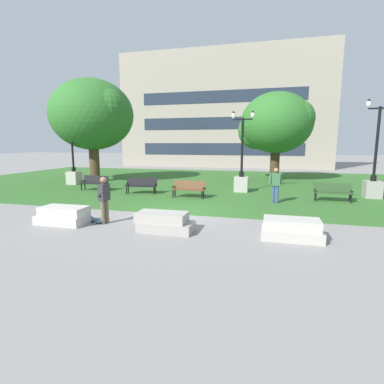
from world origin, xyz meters
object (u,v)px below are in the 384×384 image
(skateboard, at_px, (95,220))
(park_bench_far_left, at_px, (95,182))
(park_bench_near_right, at_px, (141,185))
(lamp_post_right, at_px, (74,170))
(concrete_block_center, at_px, (63,216))
(person_skateboarder, at_px, (104,197))
(park_bench_far_right, at_px, (333,191))
(concrete_block_left, at_px, (164,222))
(person_bystander_near_lawn, at_px, (276,183))
(lamp_post_center, at_px, (373,178))
(concrete_block_right, at_px, (292,229))
(lamp_post_left, at_px, (241,175))
(park_bench_near_left, at_px, (189,188))

(skateboard, xyz_separation_m, park_bench_far_left, (-4.23, 6.63, 0.45))
(park_bench_near_right, height_order, lamp_post_right, lamp_post_right)
(concrete_block_center, relative_size, lamp_post_right, 0.37)
(person_skateboarder, relative_size, park_bench_far_right, 0.94)
(concrete_block_left, xyz_separation_m, park_bench_far_left, (-7.11, 7.07, 0.23))
(concrete_block_left, xyz_separation_m, skateboard, (-2.88, 0.44, -0.22))
(concrete_block_center, xyz_separation_m, person_skateboarder, (1.44, 0.43, 0.66))
(person_bystander_near_lawn, bearing_deg, lamp_post_center, 28.94)
(concrete_block_right, xyz_separation_m, lamp_post_left, (-2.35, 8.68, 0.68))
(concrete_block_left, bearing_deg, skateboard, 171.33)
(park_bench_near_left, height_order, lamp_post_center, lamp_post_center)
(concrete_block_center, height_order, lamp_post_right, lamp_post_right)
(concrete_block_right, height_order, park_bench_far_left, park_bench_far_left)
(skateboard, bearing_deg, park_bench_far_right, 35.18)
(concrete_block_right, relative_size, park_bench_far_right, 0.99)
(park_bench_near_right, distance_m, person_bystander_near_lawn, 7.51)
(lamp_post_center, bearing_deg, park_bench_far_right, -144.68)
(person_skateboarder, bearing_deg, park_bench_near_right, 102.52)
(concrete_block_center, bearing_deg, concrete_block_left, 0.70)
(skateboard, height_order, park_bench_far_left, park_bench_far_left)
(skateboard, xyz_separation_m, lamp_post_right, (-7.23, 8.78, 0.94))
(park_bench_far_left, bearing_deg, person_bystander_near_lawn, -6.88)
(concrete_block_left, relative_size, skateboard, 1.93)
(person_skateboarder, xyz_separation_m, park_bench_far_left, (-4.68, 6.69, -0.43))
(concrete_block_right, xyz_separation_m, park_bench_near_left, (-4.88, 5.97, 0.23))
(skateboard, distance_m, park_bench_far_left, 7.88)
(park_bench_far_left, bearing_deg, lamp_post_right, 144.42)
(person_skateboarder, height_order, person_bystander_near_lawn, person_bystander_near_lawn)
(park_bench_near_right, relative_size, lamp_post_center, 0.36)
(park_bench_far_left, bearing_deg, lamp_post_center, 5.39)
(park_bench_near_right, height_order, lamp_post_center, lamp_post_center)
(concrete_block_right, xyz_separation_m, skateboard, (-6.91, 0.24, -0.22))
(park_bench_near_left, height_order, park_bench_near_right, same)
(lamp_post_left, relative_size, person_bystander_near_lawn, 2.77)
(concrete_block_left, relative_size, park_bench_far_right, 1.03)
(concrete_block_center, distance_m, lamp_post_left, 10.52)
(park_bench_near_right, relative_size, park_bench_far_right, 1.03)
(concrete_block_right, relative_size, park_bench_near_right, 0.97)
(skateboard, relative_size, park_bench_far_left, 0.53)
(park_bench_far_left, relative_size, lamp_post_right, 0.37)
(park_bench_near_right, bearing_deg, skateboard, -81.38)
(person_skateboarder, xyz_separation_m, lamp_post_left, (4.10, 8.49, 0.02))
(lamp_post_center, bearing_deg, park_bench_near_left, -165.84)
(park_bench_far_right, distance_m, lamp_post_left, 5.10)
(park_bench_far_right, height_order, lamp_post_right, lamp_post_right)
(concrete_block_right, relative_size, person_skateboarder, 1.05)
(lamp_post_right, relative_size, person_bystander_near_lawn, 2.90)
(park_bench_far_left, bearing_deg, park_bench_far_right, -0.40)
(park_bench_far_left, height_order, person_bystander_near_lawn, person_bystander_near_lawn)
(park_bench_far_left, xyz_separation_m, lamp_post_left, (8.79, 1.80, 0.45))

